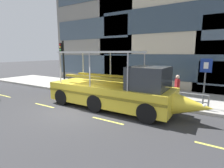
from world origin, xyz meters
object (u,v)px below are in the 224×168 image
at_px(pedestrian_mid_left, 140,83).
at_px(parking_sign, 205,75).
at_px(pedestrian_near_bow, 177,86).
at_px(traffic_light_pole, 63,60).
at_px(duck_tour_boat, 117,91).

bearing_deg(pedestrian_mid_left, parking_sign, -4.46).
height_order(parking_sign, pedestrian_mid_left, parking_sign).
bearing_deg(pedestrian_near_bow, traffic_light_pole, -176.03).
height_order(pedestrian_near_bow, pedestrian_mid_left, pedestrian_near_bow).
height_order(duck_tour_boat, pedestrian_near_bow, duck_tour_boat).
bearing_deg(pedestrian_near_bow, duck_tour_boat, -133.43).
distance_m(traffic_light_pole, pedestrian_near_bow, 9.68).
relative_size(traffic_light_pole, pedestrian_mid_left, 2.54).
bearing_deg(duck_tour_boat, parking_sign, 29.62).
xyz_separation_m(traffic_light_pole, duck_tour_boat, (6.81, -2.23, -1.59)).
height_order(traffic_light_pole, pedestrian_mid_left, traffic_light_pole).
relative_size(traffic_light_pole, duck_tour_boat, 0.43).
distance_m(duck_tour_boat, pedestrian_near_bow, 3.98).
relative_size(duck_tour_boat, pedestrian_mid_left, 5.85).
xyz_separation_m(traffic_light_pole, parking_sign, (11.11, 0.22, -0.61)).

